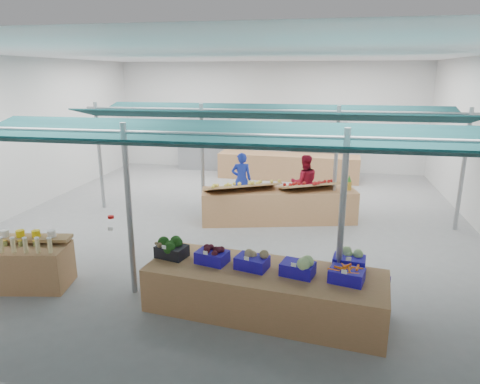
{
  "coord_description": "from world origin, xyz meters",
  "views": [
    {
      "loc": [
        2.16,
        -10.38,
        3.76
      ],
      "look_at": [
        0.44,
        -1.6,
        1.27
      ],
      "focal_mm": 32.0,
      "sensor_mm": 36.0,
      "label": 1
    }
  ],
  "objects_px": {
    "bottle_shelf": "(21,264)",
    "veg_counter": "(264,291)",
    "crate_stack": "(369,295)",
    "vendor_left": "(241,180)",
    "vendor_right": "(304,183)",
    "fruit_counter": "(279,205)"
  },
  "relations": [
    {
      "from": "bottle_shelf",
      "to": "veg_counter",
      "type": "height_order",
      "value": "bottle_shelf"
    },
    {
      "from": "crate_stack",
      "to": "vendor_left",
      "type": "distance_m",
      "value": 6.15
    },
    {
      "from": "crate_stack",
      "to": "veg_counter",
      "type": "bearing_deg",
      "value": -169.96
    },
    {
      "from": "vendor_left",
      "to": "vendor_right",
      "type": "xyz_separation_m",
      "value": [
        1.8,
        0.0,
        0.0
      ]
    },
    {
      "from": "fruit_counter",
      "to": "vendor_right",
      "type": "distance_m",
      "value": 1.31
    },
    {
      "from": "fruit_counter",
      "to": "vendor_right",
      "type": "bearing_deg",
      "value": 47.43
    },
    {
      "from": "veg_counter",
      "to": "vendor_right",
      "type": "relative_size",
      "value": 2.39
    },
    {
      "from": "vendor_left",
      "to": "vendor_right",
      "type": "bearing_deg",
      "value": 166.04
    },
    {
      "from": "fruit_counter",
      "to": "bottle_shelf",
      "type": "bearing_deg",
      "value": -147.53
    },
    {
      "from": "crate_stack",
      "to": "vendor_left",
      "type": "relative_size",
      "value": 0.4
    },
    {
      "from": "bottle_shelf",
      "to": "vendor_left",
      "type": "bearing_deg",
      "value": 51.08
    },
    {
      "from": "fruit_counter",
      "to": "vendor_right",
      "type": "relative_size",
      "value": 2.5
    },
    {
      "from": "bottle_shelf",
      "to": "crate_stack",
      "type": "height_order",
      "value": "bottle_shelf"
    },
    {
      "from": "fruit_counter",
      "to": "vendor_left",
      "type": "distance_m",
      "value": 1.67
    },
    {
      "from": "bottle_shelf",
      "to": "fruit_counter",
      "type": "bearing_deg",
      "value": 36.12
    },
    {
      "from": "vendor_left",
      "to": "vendor_right",
      "type": "distance_m",
      "value": 1.8
    },
    {
      "from": "veg_counter",
      "to": "vendor_right",
      "type": "xyz_separation_m",
      "value": [
        0.35,
        5.57,
        0.42
      ]
    },
    {
      "from": "fruit_counter",
      "to": "crate_stack",
      "type": "relative_size",
      "value": 6.21
    },
    {
      "from": "veg_counter",
      "to": "bottle_shelf",
      "type": "bearing_deg",
      "value": -173.47
    },
    {
      "from": "bottle_shelf",
      "to": "veg_counter",
      "type": "xyz_separation_m",
      "value": [
        4.47,
        -0.04,
        -0.06
      ]
    },
    {
      "from": "veg_counter",
      "to": "crate_stack",
      "type": "relative_size",
      "value": 5.94
    },
    {
      "from": "bottle_shelf",
      "to": "fruit_counter",
      "type": "xyz_separation_m",
      "value": [
        4.22,
        4.43,
        0.0
      ]
    }
  ]
}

